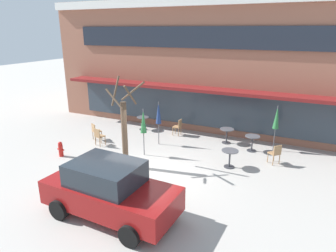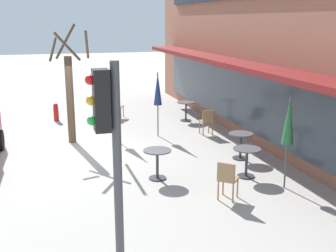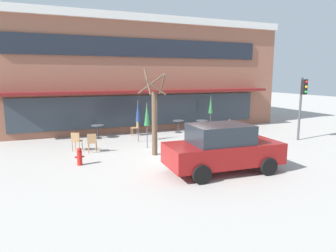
{
  "view_description": "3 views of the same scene",
  "coord_description": "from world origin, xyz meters",
  "px_view_note": "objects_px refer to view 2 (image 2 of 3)",
  "views": [
    {
      "loc": [
        5.27,
        -9.29,
        5.55
      ],
      "look_at": [
        -0.66,
        3.08,
        1.11
      ],
      "focal_mm": 32.0,
      "sensor_mm": 36.0,
      "label": 1
    },
    {
      "loc": [
        12.28,
        -0.39,
        3.89
      ],
      "look_at": [
        0.6,
        3.08,
        0.82
      ],
      "focal_mm": 45.0,
      "sensor_mm": 36.0,
      "label": 2
    },
    {
      "loc": [
        -5.57,
        -11.86,
        3.46
      ],
      "look_at": [
        0.12,
        2.49,
        0.89
      ],
      "focal_mm": 32.0,
      "sensor_mm": 36.0,
      "label": 3
    }
  ],
  "objects_px": {
    "traffic_light_pole": "(109,146)",
    "cafe_chair_1": "(116,105)",
    "patio_umbrella_corner_open": "(158,89)",
    "fire_hydrant": "(56,112)",
    "patio_umbrella_cream_folded": "(113,92)",
    "cafe_chair_0": "(207,120)",
    "cafe_chair_3": "(227,178)",
    "cafe_table_by_tree": "(241,141)",
    "street_tree": "(70,91)",
    "cafe_table_near_wall": "(247,158)",
    "cafe_table_streetside": "(157,159)",
    "cafe_chair_2": "(105,109)",
    "patio_umbrella_green_folded": "(289,121)",
    "cafe_table_mid_patio": "(186,108)"
  },
  "relations": [
    {
      "from": "patio_umbrella_green_folded",
      "to": "patio_umbrella_cream_folded",
      "type": "distance_m",
      "value": 6.19
    },
    {
      "from": "patio_umbrella_cream_folded",
      "to": "street_tree",
      "type": "height_order",
      "value": "street_tree"
    },
    {
      "from": "patio_umbrella_corner_open",
      "to": "cafe_table_near_wall",
      "type": "bearing_deg",
      "value": 14.37
    },
    {
      "from": "cafe_chair_3",
      "to": "cafe_chair_2",
      "type": "bearing_deg",
      "value": -169.52
    },
    {
      "from": "cafe_chair_1",
      "to": "patio_umbrella_green_folded",
      "type": "bearing_deg",
      "value": 16.66
    },
    {
      "from": "cafe_chair_2",
      "to": "cafe_table_near_wall",
      "type": "bearing_deg",
      "value": 20.17
    },
    {
      "from": "street_tree",
      "to": "cafe_chair_2",
      "type": "bearing_deg",
      "value": 150.49
    },
    {
      "from": "cafe_table_by_tree",
      "to": "fire_hydrant",
      "type": "relative_size",
      "value": 1.08
    },
    {
      "from": "patio_umbrella_corner_open",
      "to": "street_tree",
      "type": "relative_size",
      "value": 0.58
    },
    {
      "from": "patio_umbrella_green_folded",
      "to": "street_tree",
      "type": "bearing_deg",
      "value": -139.88
    },
    {
      "from": "patio_umbrella_corner_open",
      "to": "patio_umbrella_cream_folded",
      "type": "bearing_deg",
      "value": -89.58
    },
    {
      "from": "patio_umbrella_cream_folded",
      "to": "cafe_chair_1",
      "type": "bearing_deg",
      "value": 169.32
    },
    {
      "from": "cafe_chair_1",
      "to": "street_tree",
      "type": "relative_size",
      "value": 0.23
    },
    {
      "from": "traffic_light_pole",
      "to": "cafe_chair_1",
      "type": "bearing_deg",
      "value": 170.11
    },
    {
      "from": "cafe_chair_3",
      "to": "cafe_table_streetside",
      "type": "bearing_deg",
      "value": -145.86
    },
    {
      "from": "cafe_table_by_tree",
      "to": "traffic_light_pole",
      "type": "height_order",
      "value": "traffic_light_pole"
    },
    {
      "from": "cafe_table_by_tree",
      "to": "traffic_light_pole",
      "type": "distance_m",
      "value": 7.16
    },
    {
      "from": "cafe_chair_1",
      "to": "street_tree",
      "type": "distance_m",
      "value": 3.92
    },
    {
      "from": "cafe_chair_0",
      "to": "cafe_table_by_tree",
      "type": "bearing_deg",
      "value": -0.75
    },
    {
      "from": "patio_umbrella_green_folded",
      "to": "street_tree",
      "type": "xyz_separation_m",
      "value": [
        -5.41,
        -4.56,
        0.05
      ]
    },
    {
      "from": "patio_umbrella_cream_folded",
      "to": "fire_hydrant",
      "type": "distance_m",
      "value": 4.0
    },
    {
      "from": "cafe_table_near_wall",
      "to": "cafe_chair_1",
      "type": "bearing_deg",
      "value": -165.24
    },
    {
      "from": "patio_umbrella_cream_folded",
      "to": "cafe_chair_0",
      "type": "xyz_separation_m",
      "value": [
        0.32,
        3.18,
        -1.1
      ]
    },
    {
      "from": "cafe_table_streetside",
      "to": "patio_umbrella_green_folded",
      "type": "height_order",
      "value": "patio_umbrella_green_folded"
    },
    {
      "from": "cafe_table_near_wall",
      "to": "fire_hydrant",
      "type": "distance_m",
      "value": 8.92
    },
    {
      "from": "cafe_table_streetside",
      "to": "cafe_table_by_tree",
      "type": "relative_size",
      "value": 1.0
    },
    {
      "from": "cafe_chair_3",
      "to": "street_tree",
      "type": "relative_size",
      "value": 0.23
    },
    {
      "from": "patio_umbrella_corner_open",
      "to": "fire_hydrant",
      "type": "height_order",
      "value": "patio_umbrella_corner_open"
    },
    {
      "from": "cafe_chair_0",
      "to": "cafe_chair_3",
      "type": "height_order",
      "value": "same"
    },
    {
      "from": "patio_umbrella_green_folded",
      "to": "cafe_chair_1",
      "type": "distance_m",
      "value": 9.02
    },
    {
      "from": "cafe_chair_0",
      "to": "cafe_chair_2",
      "type": "bearing_deg",
      "value": -133.29
    },
    {
      "from": "cafe_table_streetside",
      "to": "cafe_chair_3",
      "type": "height_order",
      "value": "cafe_chair_3"
    },
    {
      "from": "patio_umbrella_green_folded",
      "to": "patio_umbrella_cream_folded",
      "type": "relative_size",
      "value": 1.0
    },
    {
      "from": "patio_umbrella_corner_open",
      "to": "cafe_chair_1",
      "type": "xyz_separation_m",
      "value": [
        -3.25,
        -0.89,
        -1.1
      ]
    },
    {
      "from": "patio_umbrella_cream_folded",
      "to": "patio_umbrella_corner_open",
      "type": "height_order",
      "value": "same"
    },
    {
      "from": "cafe_table_near_wall",
      "to": "cafe_table_by_tree",
      "type": "distance_m",
      "value": 1.46
    },
    {
      "from": "cafe_chair_0",
      "to": "traffic_light_pole",
      "type": "bearing_deg",
      "value": -29.9
    },
    {
      "from": "cafe_table_mid_patio",
      "to": "patio_umbrella_cream_folded",
      "type": "bearing_deg",
      "value": -59.06
    },
    {
      "from": "cafe_table_mid_patio",
      "to": "cafe_chair_0",
      "type": "height_order",
      "value": "cafe_chair_0"
    },
    {
      "from": "cafe_table_streetside",
      "to": "cafe_chair_1",
      "type": "bearing_deg",
      "value": 178.5
    },
    {
      "from": "cafe_table_near_wall",
      "to": "patio_umbrella_cream_folded",
      "type": "relative_size",
      "value": 0.35
    },
    {
      "from": "cafe_table_by_tree",
      "to": "cafe_chair_1",
      "type": "height_order",
      "value": "cafe_chair_1"
    },
    {
      "from": "cafe_chair_3",
      "to": "fire_hydrant",
      "type": "distance_m",
      "value": 9.53
    },
    {
      "from": "cafe_table_near_wall",
      "to": "street_tree",
      "type": "relative_size",
      "value": 0.2
    },
    {
      "from": "cafe_chair_2",
      "to": "cafe_chair_3",
      "type": "distance_m",
      "value": 8.33
    },
    {
      "from": "cafe_table_streetside",
      "to": "cafe_chair_0",
      "type": "distance_m",
      "value": 4.5
    },
    {
      "from": "cafe_chair_1",
      "to": "traffic_light_pole",
      "type": "distance_m",
      "value": 11.84
    },
    {
      "from": "cafe_table_streetside",
      "to": "fire_hydrant",
      "type": "bearing_deg",
      "value": -163.06
    },
    {
      "from": "street_tree",
      "to": "fire_hydrant",
      "type": "relative_size",
      "value": 5.38
    },
    {
      "from": "patio_umbrella_corner_open",
      "to": "street_tree",
      "type": "distance_m",
      "value": 2.88
    }
  ]
}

